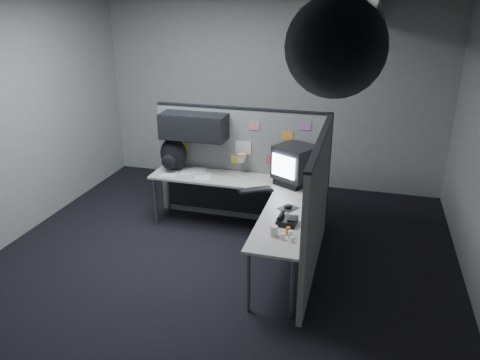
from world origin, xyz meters
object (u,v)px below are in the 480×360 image
(backpack, at_px, (173,155))
(desk, at_px, (246,196))
(monitor, at_px, (295,164))
(keyboard, at_px, (255,190))
(phone, at_px, (287,220))

(backpack, bearing_deg, desk, 4.93)
(monitor, relative_size, backpack, 1.32)
(keyboard, xyz_separation_m, backpack, (-1.29, 0.44, 0.21))
(keyboard, distance_m, phone, 0.93)
(keyboard, distance_m, backpack, 1.38)
(desk, xyz_separation_m, keyboard, (0.14, -0.08, 0.14))
(backpack, bearing_deg, monitor, 20.49)
(keyboard, height_order, phone, phone)
(desk, bearing_deg, phone, -51.65)
(desk, relative_size, backpack, 5.00)
(desk, relative_size, monitor, 3.78)
(phone, height_order, backpack, backpack)
(monitor, height_order, keyboard, monitor)
(desk, distance_m, phone, 1.10)
(desk, bearing_deg, keyboard, -31.40)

